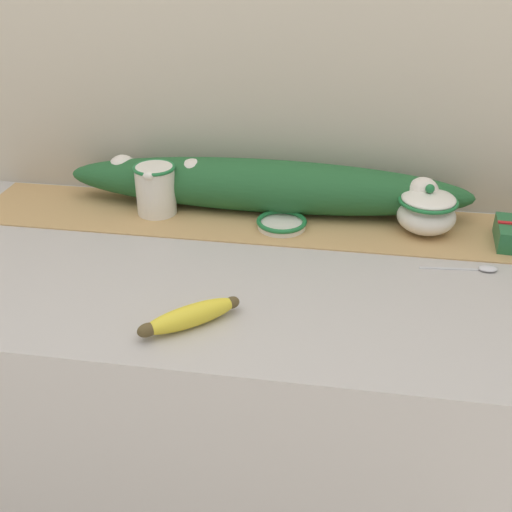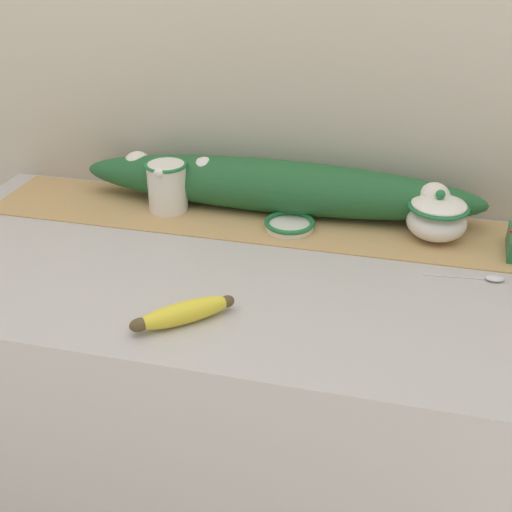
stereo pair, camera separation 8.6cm
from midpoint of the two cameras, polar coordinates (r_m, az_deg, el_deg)
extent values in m
cube|color=#B7B2AD|center=(1.55, 0.95, -15.15)|extent=(1.44, 0.68, 0.88)
cube|color=#B7AD99|center=(1.50, 4.44, 16.74)|extent=(2.24, 0.04, 2.40)
cube|color=tan|center=(1.46, 2.96, 3.12)|extent=(1.32, 0.24, 0.00)
cylinder|color=white|center=(1.50, -6.26, 6.10)|extent=(0.09, 0.09, 0.11)
torus|color=#1E7038|center=(1.48, -6.37, 8.03)|extent=(0.10, 0.10, 0.01)
torus|color=white|center=(1.55, -5.56, 7.23)|extent=(0.06, 0.01, 0.06)
ellipsoid|color=white|center=(1.44, -6.92, 7.34)|extent=(0.03, 0.02, 0.02)
ellipsoid|color=white|center=(1.43, 17.40, 2.86)|extent=(0.13, 0.13, 0.07)
torus|color=#1E7038|center=(1.42, 17.61, 4.14)|extent=(0.13, 0.13, 0.01)
ellipsoid|color=white|center=(1.41, 17.65, 4.36)|extent=(0.12, 0.12, 0.03)
sphere|color=#1E7038|center=(1.41, 17.78, 5.21)|extent=(0.02, 0.02, 0.02)
cylinder|color=white|center=(1.42, 4.71, 2.60)|extent=(0.11, 0.11, 0.01)
torus|color=#1E7038|center=(1.42, 4.73, 2.96)|extent=(0.11, 0.11, 0.01)
ellipsoid|color=yellow|center=(1.11, -4.18, -5.10)|extent=(0.16, 0.14, 0.04)
ellipsoid|color=brown|center=(1.08, -8.10, -6.12)|extent=(0.04, 0.04, 0.02)
ellipsoid|color=brown|center=(1.13, -0.44, -4.10)|extent=(0.04, 0.03, 0.02)
cube|color=silver|center=(1.31, 18.96, -1.78)|extent=(0.12, 0.02, 0.00)
ellipsoid|color=silver|center=(1.33, 22.20, -1.86)|extent=(0.04, 0.03, 0.01)
ellipsoid|color=#235B2D|center=(1.49, 3.45, 6.18)|extent=(0.94, 0.13, 0.12)
sphere|color=silver|center=(1.58, -8.94, 7.90)|extent=(0.07, 0.07, 0.07)
sphere|color=silver|center=(1.50, -2.97, 7.60)|extent=(0.06, 0.06, 0.06)
sphere|color=silver|center=(1.47, 3.34, 6.44)|extent=(0.06, 0.06, 0.06)
sphere|color=silver|center=(1.45, 9.13, 6.09)|extent=(0.06, 0.06, 0.06)
sphere|color=silver|center=(1.45, 17.17, 4.85)|extent=(0.07, 0.07, 0.07)
camera|label=1|loc=(0.04, -87.98, 1.11)|focal=45.00mm
camera|label=2|loc=(0.04, 92.02, -1.11)|focal=45.00mm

